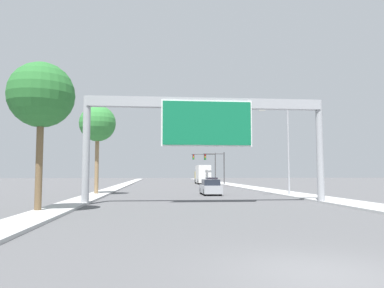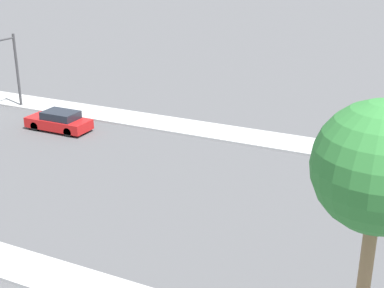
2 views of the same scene
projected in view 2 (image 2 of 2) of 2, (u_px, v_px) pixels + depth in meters
sidewalk_right at (11, 100)px, 44.35m from camera, size 3.00×120.00×0.15m
car_near_center at (59, 121)px, 37.12m from camera, size 1.85×4.61×1.39m
traffic_light_near_intersection at (4, 61)px, 40.32m from camera, size 3.81×0.32×5.81m
palm_tree_background at (379, 170)px, 13.60m from camera, size 3.51×3.51×8.68m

